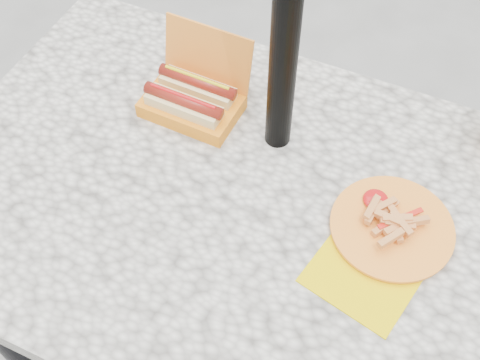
% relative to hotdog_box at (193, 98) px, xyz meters
% --- Properties ---
extents(ground, '(60.00, 60.00, 0.00)m').
position_rel_hotdog_box_xyz_m(ground, '(0.19, -0.16, -0.78)').
color(ground, slate).
extents(picnic_table, '(1.20, 0.80, 0.75)m').
position_rel_hotdog_box_xyz_m(picnic_table, '(0.19, -0.16, -0.14)').
color(picnic_table, beige).
rests_on(picnic_table, ground).
extents(hotdog_box, '(0.20, 0.16, 0.15)m').
position_rel_hotdog_box_xyz_m(hotdog_box, '(0.00, 0.00, 0.00)').
color(hotdog_box, orange).
rests_on(hotdog_box, picnic_table).
extents(fries_plate, '(0.23, 0.31, 0.04)m').
position_rel_hotdog_box_xyz_m(fries_plate, '(0.45, -0.12, -0.02)').
color(fries_plate, '#E1BF00').
rests_on(fries_plate, picnic_table).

